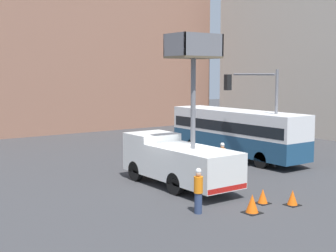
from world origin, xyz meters
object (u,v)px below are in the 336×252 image
object	(u,v)px
road_worker_directing	(222,159)
traffic_cone_near_truck	(263,197)
utility_truck	(178,157)
traffic_cone_far_side	(292,198)
road_worker_near_truck	(198,191)
traffic_light_pole	(259,101)
traffic_cone_mid_road	(252,204)
city_bus	(236,130)

from	to	relation	value
road_worker_directing	traffic_cone_near_truck	distance (m)	6.17
utility_truck	traffic_cone_far_side	world-z (taller)	utility_truck
road_worker_near_truck	traffic_light_pole	bearing A→B (deg)	131.35
road_worker_near_truck	traffic_cone_near_truck	world-z (taller)	road_worker_near_truck
utility_truck	road_worker_directing	bearing A→B (deg)	12.46
traffic_light_pole	traffic_cone_mid_road	world-z (taller)	traffic_light_pole
utility_truck	traffic_light_pole	size ratio (longest dim) A/B	1.27
utility_truck	city_bus	world-z (taller)	utility_truck
city_bus	traffic_cone_near_truck	world-z (taller)	city_bus
traffic_light_pole	traffic_cone_mid_road	distance (m)	9.94
road_worker_near_truck	traffic_cone_far_side	bearing A→B (deg)	82.22
traffic_cone_near_truck	city_bus	bearing A→B (deg)	52.16
road_worker_near_truck	traffic_cone_mid_road	xyz separation A→B (m)	(1.87, -1.26, -0.59)
road_worker_directing	road_worker_near_truck	bearing A→B (deg)	-148.78
road_worker_near_truck	road_worker_directing	size ratio (longest dim) A/B	1.04
traffic_light_pole	city_bus	bearing A→B (deg)	66.93
traffic_light_pole	road_worker_near_truck	xyz separation A→B (m)	(-8.71, -4.91, -3.14)
utility_truck	traffic_cone_mid_road	size ratio (longest dim) A/B	9.69
traffic_cone_far_side	road_worker_directing	bearing A→B (deg)	74.92
road_worker_near_truck	road_worker_directing	xyz separation A→B (m)	(5.90, 5.03, -0.04)
utility_truck	city_bus	distance (m)	9.09
utility_truck	traffic_cone_mid_road	bearing A→B (deg)	-92.29
traffic_cone_far_side	utility_truck	bearing A→B (deg)	109.94
traffic_light_pole	traffic_cone_near_truck	distance (m)	8.56
city_bus	traffic_cone_far_side	world-z (taller)	city_bus
traffic_light_pole	road_worker_directing	distance (m)	4.25
traffic_cone_mid_road	traffic_cone_far_side	distance (m)	2.29
road_worker_near_truck	traffic_cone_mid_road	world-z (taller)	road_worker_near_truck
road_worker_directing	traffic_cone_far_side	bearing A→B (deg)	-114.31
traffic_light_pole	road_worker_near_truck	distance (m)	10.48
utility_truck	traffic_cone_mid_road	xyz separation A→B (m)	(-0.22, -5.44, -1.17)
city_bus	traffic_cone_far_side	distance (m)	11.62
traffic_light_pole	traffic_cone_near_truck	size ratio (longest dim) A/B	9.08
city_bus	road_worker_near_truck	world-z (taller)	city_bus
city_bus	traffic_cone_near_truck	xyz separation A→B (m)	(-6.87, -8.85, -1.61)
utility_truck	traffic_cone_near_truck	world-z (taller)	utility_truck
traffic_light_pole	traffic_cone_mid_road	size ratio (longest dim) A/B	7.64
traffic_cone_mid_road	road_worker_near_truck	bearing A→B (deg)	146.09
utility_truck	road_worker_near_truck	world-z (taller)	utility_truck
road_worker_directing	traffic_cone_near_truck	size ratio (longest dim) A/B	2.79
road_worker_near_truck	road_worker_directing	distance (m)	7.75
city_bus	traffic_cone_mid_road	xyz separation A→B (m)	(-8.30, -9.58, -1.55)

